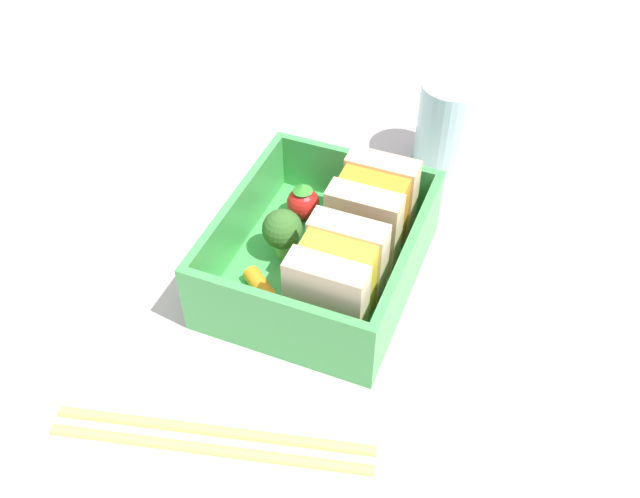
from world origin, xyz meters
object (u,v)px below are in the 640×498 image
strawberry_far_left (303,202)px  drinking_glass (448,124)px  sandwich_center_left (337,278)px  sandwich_left (372,211)px  carrot_stick_far_left (264,291)px  chopstick_pair (212,438)px  broccoli_floret (284,228)px

strawberry_far_left → drinking_glass: drinking_glass is taller
sandwich_center_left → strawberry_far_left: (-7.71, -5.59, -1.67)cm
sandwich_left → drinking_glass: (-12.83, 2.23, -0.48)cm
strawberry_far_left → carrot_stick_far_left: bearing=4.6°
chopstick_pair → carrot_stick_far_left: bearing=-172.4°
sandwich_left → sandwich_center_left: same height
strawberry_far_left → sandwich_center_left: bearing=35.9°
sandwich_left → carrot_stick_far_left: 9.47cm
sandwich_center_left → strawberry_far_left: size_ratio=1.97×
sandwich_left → drinking_glass: bearing=170.1°
sandwich_left → sandwich_center_left: bearing=0.0°
sandwich_center_left → chopstick_pair: size_ratio=0.32×
sandwich_left → chopstick_pair: sandwich_left is taller
sandwich_center_left → carrot_stick_far_left: size_ratio=1.52×
strawberry_far_left → carrot_stick_far_left: 8.58cm
sandwich_left → chopstick_pair: 18.85cm
sandwich_center_left → chopstick_pair: bearing=-17.5°
sandwich_left → broccoli_floret: (3.18, -5.36, -0.75)cm
broccoli_floret → chopstick_pair: bearing=7.0°
drinking_glass → sandwich_left: bearing=-9.9°
carrot_stick_far_left → drinking_glass: drinking_glass is taller
strawberry_far_left → chopstick_pair: (18.90, 2.07, -2.22)cm
strawberry_far_left → chopstick_pair: strawberry_far_left is taller
broccoli_floret → sandwich_left: bearing=120.7°
sandwich_center_left → strawberry_far_left: sandwich_center_left is taller
sandwich_left → broccoli_floret: 6.28cm
sandwich_center_left → drinking_glass: 19.88cm
broccoli_floret → chopstick_pair: (14.92, 1.84, -3.13)cm
drinking_glass → broccoli_floret: bearing=-25.4°
broccoli_floret → drinking_glass: drinking_glass is taller
chopstick_pair → drinking_glass: drinking_glass is taller
strawberry_far_left → carrot_stick_far_left: size_ratio=0.77×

